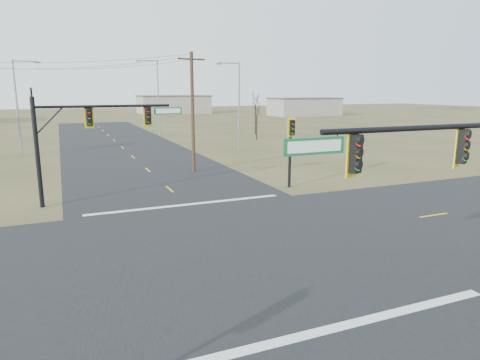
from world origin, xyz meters
The scene contains 16 objects.
ground centered at (0.00, 0.00, 0.00)m, with size 320.00×320.00×0.00m, color brown.
road_ew centered at (0.00, 0.00, 0.01)m, with size 160.00×14.00×0.02m, color black.
road_ns centered at (0.00, 0.00, 0.01)m, with size 14.00×160.00×0.02m, color black.
stop_bar_near centered at (0.00, -7.50, 0.03)m, with size 12.00×0.40×0.01m, color silver.
stop_bar_far centered at (0.00, 7.50, 0.03)m, with size 12.00×0.40×0.01m, color silver.
mast_arm_near centered at (4.61, -7.50, 4.66)m, with size 10.33×0.58×6.37m.
mast_arm_far centered at (-4.96, 10.40, 4.71)m, with size 8.83×0.52×6.49m.
pedestal_signal_ne centered at (8.11, 9.28, 3.55)m, with size 0.61×0.54×4.99m.
utility_pole_near centered at (3.55, 17.88, 5.13)m, with size 2.40×0.56×9.90m.
streetlight_a centered at (11.76, 27.99, 5.57)m, with size 2.77×0.33×9.92m.
streetlight_b centered at (6.79, 47.28, 6.30)m, with size 3.13×0.38×11.22m.
streetlight_c centered at (-10.59, 34.93, 5.63)m, with size 2.80×0.33×10.03m.
bare_tree_c centered at (18.65, 37.57, 4.16)m, with size 2.31×2.31×5.30m.
bare_tree_d centered at (21.66, 44.52, 5.59)m, with size 3.38×3.38×6.94m.
warehouse_mid centered at (25.00, 110.00, 2.50)m, with size 20.00×12.00×5.00m, color gray.
warehouse_right centered at (55.00, 85.00, 2.25)m, with size 18.00×10.00×4.50m, color gray.
Camera 1 is at (-6.75, -16.87, 6.84)m, focal length 32.00 mm.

